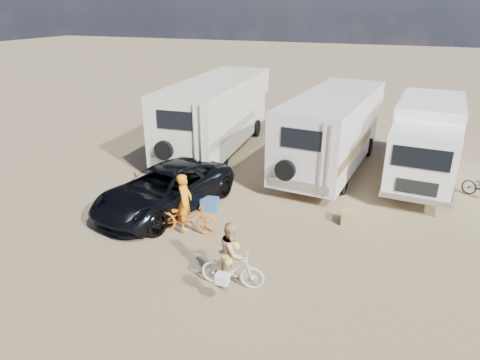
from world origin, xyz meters
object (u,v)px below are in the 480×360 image
at_px(rider_woman, 232,259).
at_px(rv_main, 332,133).
at_px(dark_suv, 165,189).
at_px(bike_woman, 232,269).
at_px(crate, 349,218).
at_px(rv_left, 217,115).
at_px(bike_man, 186,217).
at_px(box_truck, 425,144).
at_px(rider_man, 185,207).
at_px(cooler, 210,204).

bearing_deg(rider_woman, rv_main, -11.71).
distance_m(dark_suv, bike_woman, 4.85).
height_order(rider_woman, crate, rider_woman).
xyz_separation_m(rv_left, bike_man, (2.42, -7.75, -1.11)).
xyz_separation_m(box_truck, bike_woman, (-4.29, -8.86, -1.04)).
height_order(box_truck, bike_man, box_truck).
xyz_separation_m(bike_woman, crate, (2.21, 4.29, -0.28)).
xyz_separation_m(rv_main, rider_man, (-3.04, -7.05, -0.70)).
distance_m(rv_main, rv_left, 5.50).
bearing_deg(dark_suv, cooler, 29.72).
distance_m(rv_main, dark_suv, 7.40).
height_order(bike_woman, rider_man, rider_man).
relative_size(bike_woman, crate, 3.26).
bearing_deg(dark_suv, rider_man, -26.92).
bearing_deg(bike_man, rv_left, 5.47).
bearing_deg(rider_man, rv_left, 5.47).
bearing_deg(rider_woman, bike_woman, 83.11).
relative_size(box_truck, bike_man, 3.27).
distance_m(box_truck, bike_man, 9.61).
bearing_deg(box_truck, rv_main, -177.71).
bearing_deg(rider_woman, box_truck, -32.72).
bearing_deg(rv_main, bike_man, -107.75).
relative_size(dark_suv, crate, 10.63).
height_order(rv_main, crate, rv_main).
xyz_separation_m(rider_man, crate, (4.49, 2.36, -0.66)).
bearing_deg(rv_main, box_truck, 3.81).
relative_size(dark_suv, bike_woman, 3.26).
bearing_deg(dark_suv, box_truck, 49.06).
xyz_separation_m(dark_suv, crate, (5.91, 1.16, -0.53)).
relative_size(rv_left, box_truck, 1.35).
bearing_deg(bike_man, rider_man, 168.15).
bearing_deg(rv_main, rider_woman, -89.24).
height_order(rv_left, rider_man, rv_left).
xyz_separation_m(box_truck, rider_man, (-6.57, -6.94, -0.66)).
distance_m(rv_left, rider_woman, 10.79).
bearing_deg(rider_woman, crate, -34.18).
relative_size(rv_main, rider_woman, 5.07).
bearing_deg(cooler, box_truck, 29.33).
distance_m(bike_man, rider_woman, 3.00).
bearing_deg(bike_woman, rider_woman, -96.89).
bearing_deg(bike_woman, rv_left, 19.02).
distance_m(dark_suv, rider_woman, 4.84).
bearing_deg(bike_man, crate, -74.13).
xyz_separation_m(bike_man, crate, (4.49, 2.36, -0.32)).
distance_m(rider_man, rider_woman, 2.99).
relative_size(rv_left, rider_woman, 5.58).
bearing_deg(rv_main, rv_left, 178.26).
xyz_separation_m(rv_left, box_truck, (8.99, -0.81, -0.11)).
bearing_deg(rider_woman, cooler, 25.62).
height_order(rv_main, bike_woman, rv_main).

